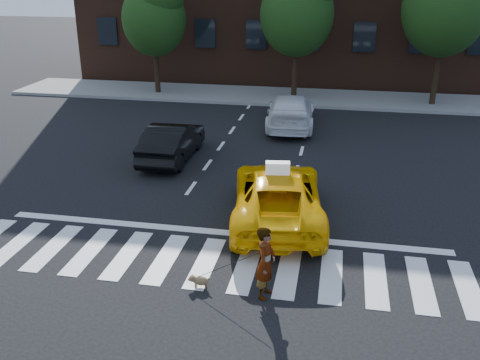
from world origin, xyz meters
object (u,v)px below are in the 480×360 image
object	(u,v)px
woman	(266,263)
tree_mid	(298,4)
dog	(199,280)
white_suv	(290,111)
black_sedan	(172,141)
tree_left	(154,11)
taxi	(278,195)

from	to	relation	value
woman	tree_mid	bearing A→B (deg)	12.69
dog	tree_mid	bearing A→B (deg)	79.65
white_suv	dog	distance (m)	13.11
woman	white_suv	bearing A→B (deg)	12.76
woman	black_sedan	bearing A→B (deg)	39.03
tree_left	tree_mid	xyz separation A→B (m)	(7.50, -0.00, 0.41)
taxi	black_sedan	world-z (taller)	taxi
tree_mid	taxi	world-z (taller)	tree_mid
tree_mid	taxi	size ratio (longest dim) A/B	1.35
white_suv	taxi	bearing A→B (deg)	89.75
tree_left	dog	bearing A→B (deg)	-68.58
tree_left	white_suv	xyz separation A→B (m)	(7.78, -4.97, -3.73)
tree_mid	white_suv	world-z (taller)	tree_mid
tree_left	taxi	world-z (taller)	tree_left
taxi	black_sedan	distance (m)	6.16
white_suv	woman	world-z (taller)	woman
tree_mid	woman	world-z (taller)	tree_mid
black_sedan	dog	xyz separation A→B (m)	(3.13, -8.05, -0.51)
taxi	white_suv	size ratio (longest dim) A/B	1.07
white_suv	woman	distance (m)	13.15
tree_mid	white_suv	xyz separation A→B (m)	(0.28, -4.97, -4.14)
taxi	dog	xyz separation A→B (m)	(-1.29, -3.75, -0.56)
black_sedan	taxi	bearing A→B (deg)	135.55
tree_mid	black_sedan	distance (m)	11.40
woman	dog	size ratio (longest dim) A/B	3.16
taxi	dog	world-z (taller)	taxi
tree_mid	dog	size ratio (longest dim) A/B	13.63
woman	dog	xyz separation A→B (m)	(-1.50, 0.05, -0.65)
black_sedan	woman	size ratio (longest dim) A/B	2.51
tree_mid	taxi	bearing A→B (deg)	-86.53
white_suv	dog	bearing A→B (deg)	83.08
taxi	woman	size ratio (longest dim) A/B	3.19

